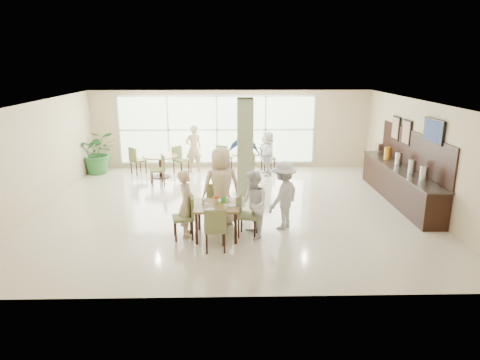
{
  "coord_description": "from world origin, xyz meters",
  "views": [
    {
      "loc": [
        -0.02,
        -10.83,
        3.79
      ],
      "look_at": [
        0.2,
        -1.2,
        1.1
      ],
      "focal_mm": 32.0,
      "sensor_mm": 36.0,
      "label": 1
    }
  ],
  "objects_px": {
    "buffet_counter": "(400,181)",
    "adult_standing": "(194,148)",
    "teen_right": "(253,205)",
    "teen_standing": "(283,195)",
    "potted_plant": "(98,152)",
    "teen_left": "(187,203)",
    "adult_a": "(243,154)",
    "main_table": "(217,208)",
    "teen_far": "(221,186)",
    "round_table_right": "(246,159)",
    "round_table_left": "(160,160)",
    "adult_b": "(267,153)"
  },
  "relations": [
    {
      "from": "round_table_right",
      "to": "buffet_counter",
      "type": "bearing_deg",
      "value": -35.49
    },
    {
      "from": "round_table_left",
      "to": "adult_standing",
      "type": "height_order",
      "value": "adult_standing"
    },
    {
      "from": "potted_plant",
      "to": "teen_right",
      "type": "xyz_separation_m",
      "value": [
        5.07,
        -5.75,
        0.01
      ]
    },
    {
      "from": "potted_plant",
      "to": "adult_standing",
      "type": "height_order",
      "value": "adult_standing"
    },
    {
      "from": "teen_right",
      "to": "adult_standing",
      "type": "xyz_separation_m",
      "value": [
        -1.77,
        5.9,
        0.07
      ]
    },
    {
      "from": "potted_plant",
      "to": "adult_standing",
      "type": "bearing_deg",
      "value": 2.56
    },
    {
      "from": "buffet_counter",
      "to": "teen_standing",
      "type": "xyz_separation_m",
      "value": [
        -3.5,
        -1.97,
        0.24
      ]
    },
    {
      "from": "buffet_counter",
      "to": "potted_plant",
      "type": "bearing_deg",
      "value": 160.78
    },
    {
      "from": "main_table",
      "to": "teen_far",
      "type": "xyz_separation_m",
      "value": [
        0.09,
        0.77,
        0.28
      ]
    },
    {
      "from": "main_table",
      "to": "buffet_counter",
      "type": "xyz_separation_m",
      "value": [
        5.03,
        2.45,
        -0.11
      ]
    },
    {
      "from": "round_table_left",
      "to": "teen_left",
      "type": "bearing_deg",
      "value": -74.68
    },
    {
      "from": "teen_left",
      "to": "teen_right",
      "type": "height_order",
      "value": "teen_right"
    },
    {
      "from": "buffet_counter",
      "to": "adult_a",
      "type": "height_order",
      "value": "buffet_counter"
    },
    {
      "from": "teen_left",
      "to": "teen_standing",
      "type": "bearing_deg",
      "value": -76.76
    },
    {
      "from": "potted_plant",
      "to": "teen_left",
      "type": "height_order",
      "value": "teen_left"
    },
    {
      "from": "teen_left",
      "to": "adult_standing",
      "type": "height_order",
      "value": "adult_standing"
    },
    {
      "from": "teen_left",
      "to": "main_table",
      "type": "bearing_deg",
      "value": -93.95
    },
    {
      "from": "round_table_left",
      "to": "round_table_right",
      "type": "bearing_deg",
      "value": 6.23
    },
    {
      "from": "main_table",
      "to": "adult_b",
      "type": "distance_m",
      "value": 5.61
    },
    {
      "from": "buffet_counter",
      "to": "adult_standing",
      "type": "xyz_separation_m",
      "value": [
        -6.0,
        3.39,
        0.28
      ]
    },
    {
      "from": "teen_left",
      "to": "round_table_right",
      "type": "bearing_deg",
      "value": -12.61
    },
    {
      "from": "main_table",
      "to": "buffet_counter",
      "type": "distance_m",
      "value": 5.6
    },
    {
      "from": "teen_left",
      "to": "teen_standing",
      "type": "height_order",
      "value": "teen_standing"
    },
    {
      "from": "round_table_right",
      "to": "buffet_counter",
      "type": "distance_m",
      "value": 5.15
    },
    {
      "from": "adult_a",
      "to": "adult_standing",
      "type": "bearing_deg",
      "value": 143.14
    },
    {
      "from": "teen_far",
      "to": "adult_standing",
      "type": "relative_size",
      "value": 1.12
    },
    {
      "from": "teen_left",
      "to": "teen_far",
      "type": "relative_size",
      "value": 0.8
    },
    {
      "from": "main_table",
      "to": "round_table_right",
      "type": "bearing_deg",
      "value": 81.22
    },
    {
      "from": "adult_b",
      "to": "round_table_right",
      "type": "bearing_deg",
      "value": -98.53
    },
    {
      "from": "round_table_left",
      "to": "teen_left",
      "type": "xyz_separation_m",
      "value": [
        1.38,
        -5.04,
        0.17
      ]
    },
    {
      "from": "round_table_left",
      "to": "buffet_counter",
      "type": "height_order",
      "value": "buffet_counter"
    },
    {
      "from": "teen_left",
      "to": "teen_right",
      "type": "distance_m",
      "value": 1.47
    },
    {
      "from": "teen_left",
      "to": "adult_a",
      "type": "height_order",
      "value": "adult_a"
    },
    {
      "from": "teen_right",
      "to": "teen_standing",
      "type": "xyz_separation_m",
      "value": [
        0.73,
        0.54,
        0.04
      ]
    },
    {
      "from": "buffet_counter",
      "to": "adult_standing",
      "type": "relative_size",
      "value": 2.82
    },
    {
      "from": "teen_left",
      "to": "teen_right",
      "type": "relative_size",
      "value": 0.99
    },
    {
      "from": "teen_far",
      "to": "teen_left",
      "type": "bearing_deg",
      "value": 26.87
    },
    {
      "from": "teen_right",
      "to": "teen_far",
      "type": "bearing_deg",
      "value": -153.18
    },
    {
      "from": "teen_far",
      "to": "teen_standing",
      "type": "height_order",
      "value": "teen_far"
    },
    {
      "from": "round_table_left",
      "to": "adult_standing",
      "type": "xyz_separation_m",
      "value": [
        1.08,
        0.72,
        0.25
      ]
    },
    {
      "from": "buffet_counter",
      "to": "teen_right",
      "type": "height_order",
      "value": "buffet_counter"
    },
    {
      "from": "main_table",
      "to": "teen_far",
      "type": "relative_size",
      "value": 0.53
    },
    {
      "from": "round_table_right",
      "to": "teen_standing",
      "type": "bearing_deg",
      "value": -82.06
    },
    {
      "from": "teen_left",
      "to": "potted_plant",
      "type": "bearing_deg",
      "value": 35.82
    },
    {
      "from": "round_table_right",
      "to": "teen_right",
      "type": "distance_m",
      "value": 5.5
    },
    {
      "from": "main_table",
      "to": "adult_standing",
      "type": "relative_size",
      "value": 0.59
    },
    {
      "from": "round_table_left",
      "to": "round_table_right",
      "type": "height_order",
      "value": "same"
    },
    {
      "from": "main_table",
      "to": "round_table_left",
      "type": "height_order",
      "value": "same"
    },
    {
      "from": "round_table_left",
      "to": "adult_b",
      "type": "xyz_separation_m",
      "value": [
        3.62,
        0.27,
        0.17
      ]
    },
    {
      "from": "potted_plant",
      "to": "main_table",
      "type": "bearing_deg",
      "value": -53.11
    }
  ]
}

